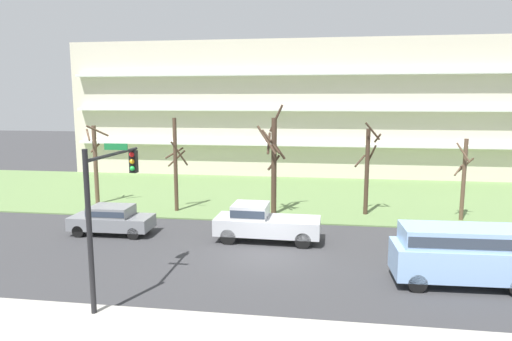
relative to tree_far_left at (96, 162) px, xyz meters
The scene contains 12 objects.
ground 16.07m from the tree_far_left, 34.45° to the right, with size 160.00×160.00×0.00m, color #38383A.
grass_lawn_strip 14.28m from the tree_far_left, 21.27° to the left, with size 80.00×16.00×0.08m, color #66844C.
apartment_building 22.85m from the tree_far_left, 54.82° to the left, with size 44.10×11.75×12.83m.
tree_far_left is the anchor object (origin of this frame).
tree_left 6.23m from the tree_far_left, 10.04° to the right, with size 1.68×1.70×6.15m.
tree_center 12.55m from the tree_far_left, ahead, with size 1.86×1.65×6.99m.
tree_right 18.35m from the tree_far_left, ahead, with size 1.53×1.51×5.95m.
tree_far_right 23.94m from the tree_far_left, ahead, with size 1.21×1.22×5.00m.
van_blue_near_left 23.71m from the tree_far_left, 27.53° to the right, with size 5.27×2.19×2.36m.
pickup_silver_center_left 14.23m from the tree_far_left, 27.13° to the right, with size 5.45×2.13×1.95m.
sedan_gray_center_right 7.98m from the tree_far_left, 56.77° to the right, with size 4.43×1.87×1.57m.
traffic_signal_mast 16.26m from the tree_far_left, 60.55° to the right, with size 0.90×4.09×5.71m.
Camera 1 is at (2.43, -19.87, 7.23)m, focal length 31.49 mm.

